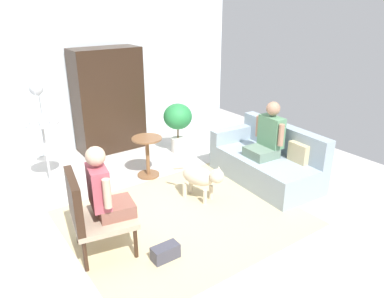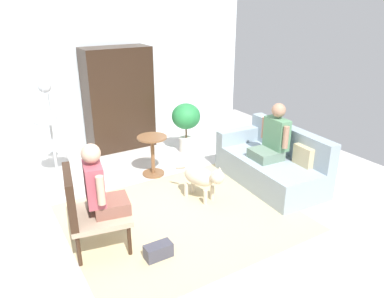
{
  "view_description": "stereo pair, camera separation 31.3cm",
  "coord_description": "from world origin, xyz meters",
  "px_view_note": "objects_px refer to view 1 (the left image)",
  "views": [
    {
      "loc": [
        -2.38,
        -3.52,
        2.55
      ],
      "look_at": [
        0.08,
        -0.05,
        0.84
      ],
      "focal_mm": 34.5,
      "sensor_mm": 36.0,
      "label": 1
    },
    {
      "loc": [
        -2.12,
        -3.69,
        2.55
      ],
      "look_at": [
        0.08,
        -0.05,
        0.84
      ],
      "focal_mm": 34.5,
      "sensor_mm": 36.0,
      "label": 2
    }
  ],
  "objects_px": {
    "person_on_armchair": "(104,190)",
    "armchair": "(90,211)",
    "potted_plant": "(178,120)",
    "handbag": "(165,252)",
    "couch": "(267,161)",
    "armoire_cabinet": "(108,100)",
    "bird_cage_stand": "(42,128)",
    "round_end_table": "(148,154)",
    "dog": "(201,177)",
    "person_on_couch": "(268,136)"
  },
  "relations": [
    {
      "from": "person_on_armchair",
      "to": "potted_plant",
      "type": "height_order",
      "value": "person_on_armchair"
    },
    {
      "from": "armchair",
      "to": "handbag",
      "type": "distance_m",
      "value": 0.9
    },
    {
      "from": "potted_plant",
      "to": "handbag",
      "type": "relative_size",
      "value": 3.01
    },
    {
      "from": "armoire_cabinet",
      "to": "person_on_armchair",
      "type": "bearing_deg",
      "value": -114.59
    },
    {
      "from": "couch",
      "to": "armoire_cabinet",
      "type": "xyz_separation_m",
      "value": [
        -1.4,
        2.56,
        0.62
      ]
    },
    {
      "from": "armchair",
      "to": "person_on_couch",
      "type": "relative_size",
      "value": 1.16
    },
    {
      "from": "person_on_armchair",
      "to": "bird_cage_stand",
      "type": "height_order",
      "value": "bird_cage_stand"
    },
    {
      "from": "bird_cage_stand",
      "to": "round_end_table",
      "type": "bearing_deg",
      "value": -23.23
    },
    {
      "from": "potted_plant",
      "to": "dog",
      "type": "bearing_deg",
      "value": -113.37
    },
    {
      "from": "couch",
      "to": "armchair",
      "type": "relative_size",
      "value": 1.84
    },
    {
      "from": "dog",
      "to": "handbag",
      "type": "relative_size",
      "value": 2.57
    },
    {
      "from": "person_on_couch",
      "to": "person_on_armchair",
      "type": "distance_m",
      "value": 2.64
    },
    {
      "from": "round_end_table",
      "to": "dog",
      "type": "distance_m",
      "value": 1.09
    },
    {
      "from": "couch",
      "to": "potted_plant",
      "type": "relative_size",
      "value": 1.94
    },
    {
      "from": "armchair",
      "to": "person_on_armchair",
      "type": "height_order",
      "value": "person_on_armchair"
    },
    {
      "from": "round_end_table",
      "to": "dog",
      "type": "bearing_deg",
      "value": -78.06
    },
    {
      "from": "handbag",
      "to": "round_end_table",
      "type": "bearing_deg",
      "value": 65.88
    },
    {
      "from": "person_on_couch",
      "to": "handbag",
      "type": "height_order",
      "value": "person_on_couch"
    },
    {
      "from": "round_end_table",
      "to": "dog",
      "type": "height_order",
      "value": "round_end_table"
    },
    {
      "from": "round_end_table",
      "to": "potted_plant",
      "type": "height_order",
      "value": "potted_plant"
    },
    {
      "from": "armchair",
      "to": "potted_plant",
      "type": "bearing_deg",
      "value": 39.1
    },
    {
      "from": "person_on_couch",
      "to": "potted_plant",
      "type": "xyz_separation_m",
      "value": [
        -0.44,
        1.73,
        -0.13
      ]
    },
    {
      "from": "person_on_armchair",
      "to": "bird_cage_stand",
      "type": "distance_m",
      "value": 1.96
    },
    {
      "from": "person_on_couch",
      "to": "person_on_armchair",
      "type": "xyz_separation_m",
      "value": [
        -2.63,
        -0.21,
        0.02
      ]
    },
    {
      "from": "armoire_cabinet",
      "to": "couch",
      "type": "bearing_deg",
      "value": -61.27
    },
    {
      "from": "couch",
      "to": "armchair",
      "type": "height_order",
      "value": "armchair"
    },
    {
      "from": "couch",
      "to": "armoire_cabinet",
      "type": "distance_m",
      "value": 2.98
    },
    {
      "from": "couch",
      "to": "armchair",
      "type": "bearing_deg",
      "value": -175.81
    },
    {
      "from": "person_on_couch",
      "to": "potted_plant",
      "type": "relative_size",
      "value": 0.91
    },
    {
      "from": "person_on_armchair",
      "to": "armchair",
      "type": "bearing_deg",
      "value": 169.35
    },
    {
      "from": "person_on_couch",
      "to": "round_end_table",
      "type": "distance_m",
      "value": 1.84
    },
    {
      "from": "dog",
      "to": "armoire_cabinet",
      "type": "bearing_deg",
      "value": 94.63
    },
    {
      "from": "bird_cage_stand",
      "to": "handbag",
      "type": "height_order",
      "value": "bird_cage_stand"
    },
    {
      "from": "armchair",
      "to": "bird_cage_stand",
      "type": "xyz_separation_m",
      "value": [
        0.08,
        1.92,
        0.36
      ]
    },
    {
      "from": "person_on_couch",
      "to": "dog",
      "type": "height_order",
      "value": "person_on_couch"
    },
    {
      "from": "armchair",
      "to": "handbag",
      "type": "height_order",
      "value": "armchair"
    },
    {
      "from": "dog",
      "to": "potted_plant",
      "type": "distance_m",
      "value": 1.8
    },
    {
      "from": "dog",
      "to": "armoire_cabinet",
      "type": "relative_size",
      "value": 0.42
    },
    {
      "from": "round_end_table",
      "to": "bird_cage_stand",
      "type": "distance_m",
      "value": 1.55
    },
    {
      "from": "person_on_couch",
      "to": "armoire_cabinet",
      "type": "xyz_separation_m",
      "value": [
        -1.35,
        2.59,
        0.19
      ]
    },
    {
      "from": "round_end_table",
      "to": "potted_plant",
      "type": "bearing_deg",
      "value": 31.29
    },
    {
      "from": "person_on_armchair",
      "to": "armoire_cabinet",
      "type": "bearing_deg",
      "value": 65.41
    },
    {
      "from": "armchair",
      "to": "potted_plant",
      "type": "relative_size",
      "value": 1.06
    },
    {
      "from": "dog",
      "to": "potted_plant",
      "type": "xyz_separation_m",
      "value": [
        0.71,
        1.64,
        0.25
      ]
    },
    {
      "from": "person_on_couch",
      "to": "person_on_armchair",
      "type": "relative_size",
      "value": 1.01
    },
    {
      "from": "person_on_couch",
      "to": "round_end_table",
      "type": "xyz_separation_m",
      "value": [
        -1.38,
        1.16,
        -0.36
      ]
    },
    {
      "from": "potted_plant",
      "to": "bird_cage_stand",
      "type": "bearing_deg",
      "value": 179.85
    },
    {
      "from": "person_on_armchair",
      "to": "armoire_cabinet",
      "type": "distance_m",
      "value": 3.08
    },
    {
      "from": "bird_cage_stand",
      "to": "person_on_armchair",
      "type": "bearing_deg",
      "value": -87.62
    },
    {
      "from": "armchair",
      "to": "armoire_cabinet",
      "type": "distance_m",
      "value": 3.15
    }
  ]
}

